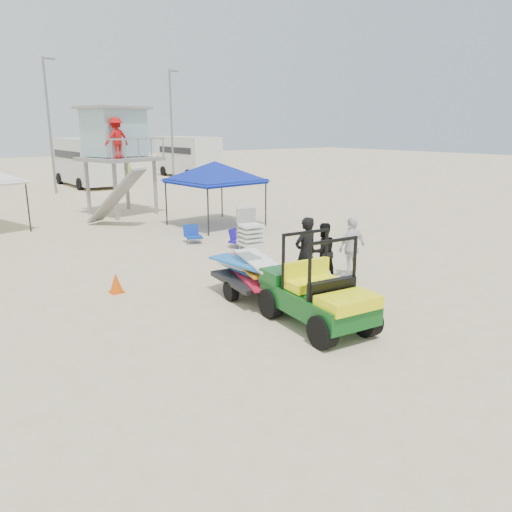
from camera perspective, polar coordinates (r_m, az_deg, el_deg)
ground at (r=8.76m, az=9.48°, el=-12.74°), size 140.00×140.00×0.00m
utility_cart at (r=10.15m, az=7.12°, el=-3.40°), size 1.52×2.62×1.89m
surf_trailer at (r=11.88m, az=-0.71°, el=-1.00°), size 1.46×2.39×1.98m
man_left at (r=12.56m, az=5.69°, el=0.32°), size 0.68×0.45×1.84m
man_mid at (r=13.34m, az=7.63°, el=0.48°), size 0.89×0.78×1.56m
man_right at (r=13.77m, az=10.90°, el=0.99°), size 0.99×0.44×1.66m
lifeguard_tower at (r=24.32m, az=-15.77°, el=12.99°), size 3.59×3.59×4.79m
canopy_blue at (r=20.67m, az=-4.72°, el=10.35°), size 3.34×3.34×3.06m
cone_near at (r=12.84m, az=-15.71°, el=-2.97°), size 0.34×0.34×0.50m
beach_chair_b at (r=17.05m, az=-2.23°, el=2.05°), size 0.68×0.74×0.64m
beach_chair_c at (r=17.86m, az=-7.26°, el=2.51°), size 0.68×0.75×0.64m
rv_mid_right at (r=37.24m, az=-18.91°, el=10.36°), size 2.64×7.00×3.25m
rv_far_right at (r=42.28m, az=-7.75°, el=11.39°), size 2.64×6.60×3.25m
light_pole_left at (r=33.45m, az=-22.52°, el=13.45°), size 0.14×0.14×8.00m
light_pole_right at (r=38.16m, az=-9.62°, el=14.31°), size 0.14×0.14×8.00m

